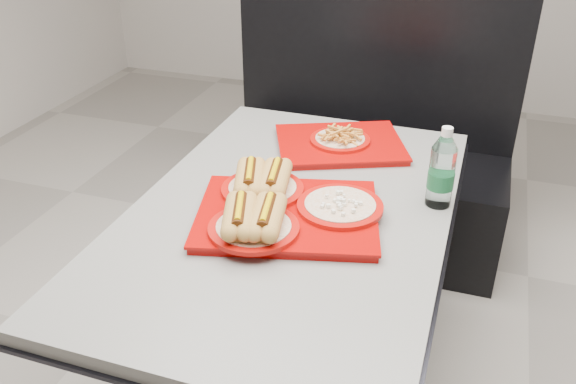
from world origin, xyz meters
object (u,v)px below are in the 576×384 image
(booth_bench, at_px, (364,158))
(tray_far, at_px, (340,141))
(diner_table, at_px, (291,254))
(water_bottle, at_px, (442,172))
(tray_near, at_px, (280,207))

(booth_bench, distance_m, tray_far, 0.75)
(diner_table, relative_size, water_bottle, 5.79)
(booth_bench, xyz_separation_m, water_bottle, (0.40, -0.93, 0.45))
(water_bottle, bearing_deg, diner_table, -158.07)
(tray_near, height_order, tray_far, tray_near)
(water_bottle, bearing_deg, booth_bench, 113.38)
(booth_bench, bearing_deg, tray_far, -87.17)
(tray_far, distance_m, water_bottle, 0.47)
(water_bottle, bearing_deg, tray_far, 142.45)
(tray_far, xyz_separation_m, water_bottle, (0.37, -0.29, 0.08))
(tray_near, bearing_deg, water_bottle, 28.77)
(diner_table, height_order, booth_bench, booth_bench)
(diner_table, distance_m, tray_far, 0.49)
(diner_table, xyz_separation_m, tray_near, (-0.01, -0.07, 0.21))
(diner_table, xyz_separation_m, booth_bench, (0.00, 1.09, -0.18))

